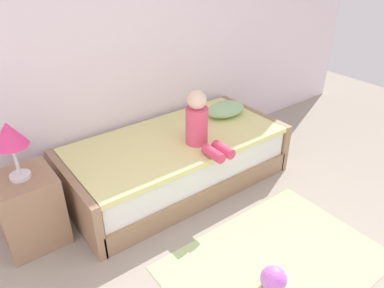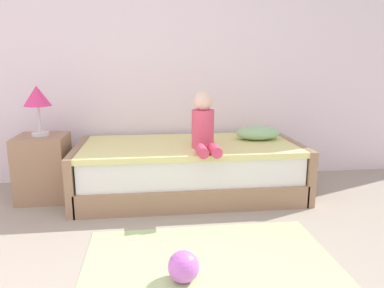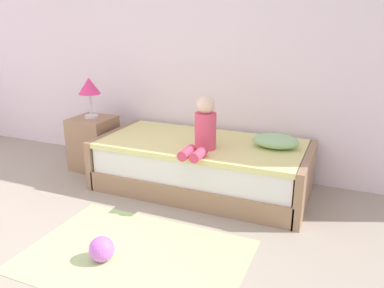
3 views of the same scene
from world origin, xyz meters
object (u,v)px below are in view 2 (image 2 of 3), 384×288
nightstand (44,167)px  table_lamp (37,98)px  pillow (258,133)px  child_figure (204,126)px  bed (189,169)px  toy_ball (184,267)px

nightstand → table_lamp: table_lamp is taller
table_lamp → pillow: size_ratio=1.02×
table_lamp → child_figure: table_lamp is taller
child_figure → pillow: size_ratio=1.16×
pillow → bed: bearing=-171.9°
pillow → toy_ball: (-0.90, -1.54, -0.47)m
child_figure → toy_ball: (-0.30, -1.21, -0.61)m
bed → toy_ball: 1.46m
pillow → toy_ball: pillow is taller
table_lamp → nightstand: bearing=0.0°
bed → nightstand: nightstand is taller
bed → toy_ball: bearing=-97.7°
pillow → toy_ball: bearing=-120.3°
pillow → table_lamp: bearing=-178.4°
bed → nightstand: size_ratio=3.52×
bed → child_figure: 0.52m
bed → nightstand: 1.35m
table_lamp → toy_ball: (1.16, -1.48, -0.84)m
nightstand → table_lamp: size_ratio=1.33×
child_figure → nightstand: bearing=169.5°
bed → child_figure: (0.11, -0.23, 0.46)m
nightstand → child_figure: 1.53m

